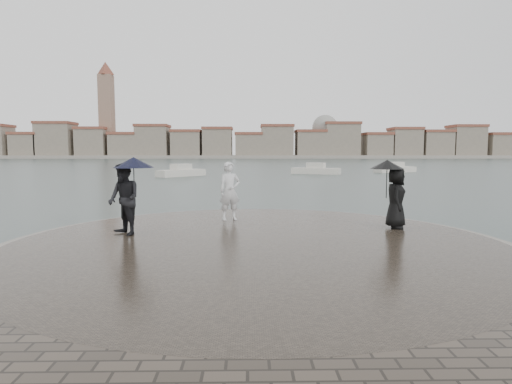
{
  "coord_description": "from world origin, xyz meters",
  "views": [
    {
      "loc": [
        -0.21,
        -6.75,
        2.54
      ],
      "look_at": [
        0.0,
        4.8,
        1.45
      ],
      "focal_mm": 30.0,
      "sensor_mm": 36.0,
      "label": 1
    }
  ],
  "objects": [
    {
      "name": "ground",
      "position": [
        0.0,
        0.0,
        0.0
      ],
      "size": [
        400.0,
        400.0,
        0.0
      ],
      "primitive_type": "plane",
      "color": "#2B3835",
      "rests_on": "ground"
    },
    {
      "name": "kerb_ring",
      "position": [
        0.0,
        3.5,
        0.16
      ],
      "size": [
        12.5,
        12.5,
        0.32
      ],
      "primitive_type": "cylinder",
      "color": "gray",
      "rests_on": "ground"
    },
    {
      "name": "quay_tip",
      "position": [
        0.0,
        3.5,
        0.18
      ],
      "size": [
        11.9,
        11.9,
        0.36
      ],
      "primitive_type": "cylinder",
      "color": "#2D261E",
      "rests_on": "ground"
    },
    {
      "name": "statue",
      "position": [
        -0.8,
        6.84,
        1.29
      ],
      "size": [
        0.78,
        0.63,
        1.86
      ],
      "primitive_type": "imported",
      "rotation": [
        0.0,
        0.0,
        0.31
      ],
      "color": "silver",
      "rests_on": "quay_tip"
    },
    {
      "name": "visitor_left",
      "position": [
        -3.42,
        4.43,
        1.5
      ],
      "size": [
        1.36,
        1.21,
        2.04
      ],
      "color": "black",
      "rests_on": "quay_tip"
    },
    {
      "name": "visitor_right",
      "position": [
        3.94,
        5.28,
        1.44
      ],
      "size": [
        1.12,
        1.06,
        1.95
      ],
      "color": "black",
      "rests_on": "quay_tip"
    },
    {
      "name": "far_skyline",
      "position": [
        -6.29,
        160.71,
        5.61
      ],
      "size": [
        260.0,
        20.0,
        37.0
      ],
      "color": "gray",
      "rests_on": "ground"
    },
    {
      "name": "boats",
      "position": [
        6.15,
        41.97,
        0.38
      ],
      "size": [
        30.47,
        12.65,
        1.5
      ],
      "color": "beige",
      "rests_on": "ground"
    }
  ]
}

